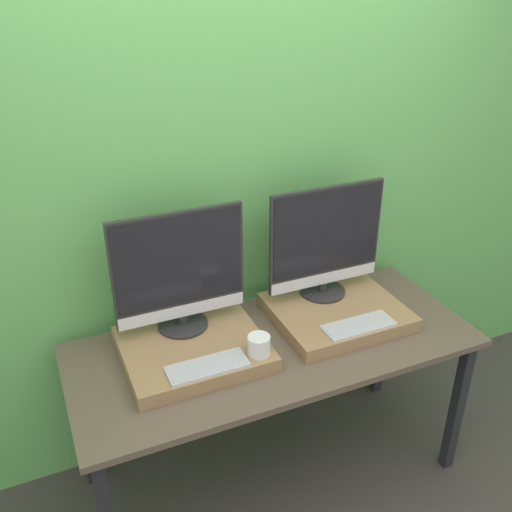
{
  "coord_description": "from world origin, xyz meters",
  "views": [
    {
      "loc": [
        -0.89,
        -1.45,
        2.26
      ],
      "look_at": [
        0.0,
        0.57,
        1.11
      ],
      "focal_mm": 40.0,
      "sensor_mm": 36.0,
      "label": 1
    }
  ],
  "objects_px": {
    "monitor_left": "(179,271)",
    "keyboard_right": "(359,325)",
    "mug": "(259,345)",
    "monitor_right": "(326,241)",
    "keyboard_left": "(207,366)"
  },
  "relations": [
    {
      "from": "keyboard_left",
      "to": "monitor_right",
      "type": "relative_size",
      "value": 0.57
    },
    {
      "from": "mug",
      "to": "keyboard_right",
      "type": "xyz_separation_m",
      "value": [
        0.47,
        0.0,
        -0.03
      ]
    },
    {
      "from": "monitor_left",
      "to": "monitor_right",
      "type": "bearing_deg",
      "value": 0.0
    },
    {
      "from": "keyboard_left",
      "to": "monitor_right",
      "type": "bearing_deg",
      "value": 24.39
    },
    {
      "from": "keyboard_left",
      "to": "mug",
      "type": "bearing_deg",
      "value": 0.0
    },
    {
      "from": "keyboard_right",
      "to": "mug",
      "type": "bearing_deg",
      "value": 180.0
    },
    {
      "from": "monitor_left",
      "to": "mug",
      "type": "relative_size",
      "value": 6.1
    },
    {
      "from": "monitor_right",
      "to": "keyboard_right",
      "type": "relative_size",
      "value": 1.76
    },
    {
      "from": "mug",
      "to": "monitor_left",
      "type": "bearing_deg",
      "value": 125.04
    },
    {
      "from": "keyboard_left",
      "to": "keyboard_right",
      "type": "bearing_deg",
      "value": 0.0
    },
    {
      "from": "monitor_left",
      "to": "keyboard_right",
      "type": "height_order",
      "value": "monitor_left"
    },
    {
      "from": "mug",
      "to": "monitor_right",
      "type": "relative_size",
      "value": 0.16
    },
    {
      "from": "keyboard_left",
      "to": "monitor_right",
      "type": "xyz_separation_m",
      "value": [
        0.69,
        0.31,
        0.26
      ]
    },
    {
      "from": "monitor_left",
      "to": "keyboard_right",
      "type": "relative_size",
      "value": 1.76
    },
    {
      "from": "monitor_left",
      "to": "mug",
      "type": "bearing_deg",
      "value": -54.96
    }
  ]
}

